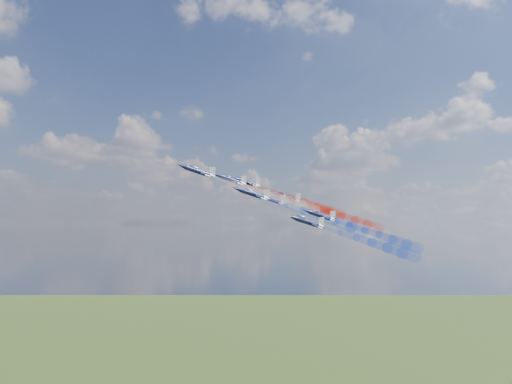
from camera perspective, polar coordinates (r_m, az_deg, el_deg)
jet_lead at (r=136.78m, az=-5.93°, el=2.10°), size 12.42×10.07×7.98m
trail_lead at (r=146.15m, az=1.24°, el=-0.30°), size 32.45×7.93×12.45m
jet_inner_left at (r=134.91m, az=-0.35°, el=-0.20°), size 12.42×10.07×7.98m
trail_inner_left at (r=146.13m, az=6.47°, el=-2.45°), size 32.45×7.93×12.45m
jet_inner_right at (r=149.65m, az=-2.57°, el=1.25°), size 12.42×10.07×7.98m
trail_inner_right at (r=159.99m, az=3.79°, el=-0.91°), size 32.45×7.93×12.45m
jet_outer_left at (r=131.64m, az=5.24°, el=-3.05°), size 12.42×10.07×7.98m
trail_outer_left at (r=144.64m, az=11.73°, el=-5.08°), size 32.45×7.93×12.45m
jet_center_third at (r=147.54m, az=1.48°, el=-0.72°), size 12.42×10.07×7.98m
trail_center_third at (r=159.22m, az=7.62°, el=-2.76°), size 32.45×7.93×12.45m
jet_outer_right at (r=162.03m, az=-1.01°, el=0.99°), size 12.42×10.07×7.98m
trail_outer_right at (r=172.76m, az=4.79°, el=-0.99°), size 32.45×7.93×12.45m
jet_rear_left at (r=144.91m, az=6.55°, el=-2.38°), size 12.42×10.07×7.98m
trail_rear_left at (r=158.10m, az=12.38°, el=-4.28°), size 32.45×7.93×12.45m
jet_rear_right at (r=160.13m, az=3.12°, el=-0.52°), size 12.42×10.07×7.98m
trail_rear_right at (r=172.16m, az=8.69°, el=-2.41°), size 32.45×7.93×12.45m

